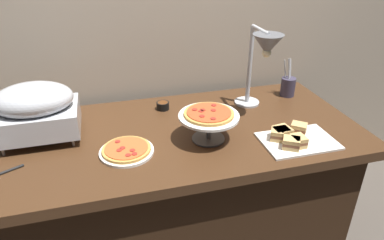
# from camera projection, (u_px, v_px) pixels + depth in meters

# --- Properties ---
(back_wall) EXTENTS (4.40, 0.04, 2.40)m
(back_wall) POSITION_uv_depth(u_px,v_px,m) (148.00, 19.00, 1.91)
(back_wall) COLOR tan
(back_wall) RESTS_ON ground_plane
(buffet_table) EXTENTS (1.90, 0.84, 0.76)m
(buffet_table) POSITION_uv_depth(u_px,v_px,m) (171.00, 192.00, 1.86)
(buffet_table) COLOR #422816
(buffet_table) RESTS_ON ground_plane
(chafing_dish) EXTENTS (0.37, 0.28, 0.27)m
(chafing_dish) POSITION_uv_depth(u_px,v_px,m) (36.00, 109.00, 1.57)
(chafing_dish) COLOR #B7BABF
(chafing_dish) RESTS_ON buffet_table
(heat_lamp) EXTENTS (0.15, 0.32, 0.45)m
(heat_lamp) POSITION_uv_depth(u_px,v_px,m) (264.00, 52.00, 1.69)
(heat_lamp) COLOR #B7BABF
(heat_lamp) RESTS_ON buffet_table
(pizza_plate_front) EXTENTS (0.24, 0.24, 0.03)m
(pizza_plate_front) POSITION_uv_depth(u_px,v_px,m) (127.00, 150.00, 1.52)
(pizza_plate_front) COLOR white
(pizza_plate_front) RESTS_ON buffet_table
(pizza_plate_center) EXTENTS (0.28, 0.28, 0.15)m
(pizza_plate_center) POSITION_uv_depth(u_px,v_px,m) (209.00, 118.00, 1.57)
(pizza_plate_center) COLOR #595B60
(pizza_plate_center) RESTS_ON buffet_table
(sandwich_platter) EXTENTS (0.34, 0.23, 0.06)m
(sandwich_platter) POSITION_uv_depth(u_px,v_px,m) (292.00, 137.00, 1.60)
(sandwich_platter) COLOR white
(sandwich_platter) RESTS_ON buffet_table
(sauce_cup_near) EXTENTS (0.07, 0.07, 0.03)m
(sauce_cup_near) POSITION_uv_depth(u_px,v_px,m) (189.00, 114.00, 1.82)
(sauce_cup_near) COLOR black
(sauce_cup_near) RESTS_ON buffet_table
(sauce_cup_far) EXTENTS (0.07, 0.07, 0.04)m
(sauce_cup_far) POSITION_uv_depth(u_px,v_px,m) (163.00, 105.00, 1.90)
(sauce_cup_far) COLOR black
(sauce_cup_far) RESTS_ON buffet_table
(utensil_holder) EXTENTS (0.08, 0.08, 0.23)m
(utensil_holder) POSITION_uv_depth(u_px,v_px,m) (288.00, 86.00, 2.05)
(utensil_holder) COLOR #383347
(utensil_holder) RESTS_ON buffet_table
(serving_spatula) EXTENTS (0.17, 0.11, 0.01)m
(serving_spatula) POSITION_uv_depth(u_px,v_px,m) (0.00, 174.00, 1.38)
(serving_spatula) COLOR #B7BABF
(serving_spatula) RESTS_ON buffet_table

